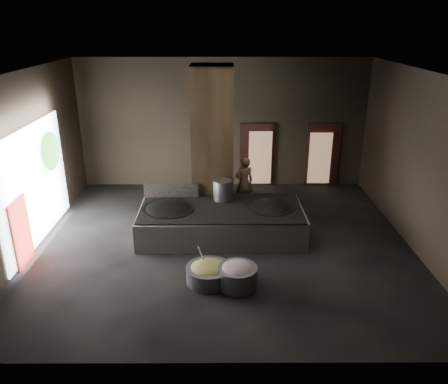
{
  "coord_description": "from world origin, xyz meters",
  "views": [
    {
      "loc": [
        -0.01,
        -10.55,
        5.65
      ],
      "look_at": [
        0.03,
        0.56,
        1.25
      ],
      "focal_mm": 35.0,
      "sensor_mm": 36.0,
      "label": 1
    }
  ],
  "objects_px": {
    "veg_basin": "(209,274)",
    "wok_right": "(270,209)",
    "stock_pot": "(223,190)",
    "wok_left": "(168,211)",
    "meat_basin": "(238,277)",
    "cook": "(244,182)",
    "hearth_platform": "(221,222)"
  },
  "relations": [
    {
      "from": "wok_right",
      "to": "veg_basin",
      "type": "relative_size",
      "value": 1.26
    },
    {
      "from": "stock_pot",
      "to": "meat_basin",
      "type": "xyz_separation_m",
      "value": [
        0.33,
        -3.13,
        -0.88
      ]
    },
    {
      "from": "stock_pot",
      "to": "veg_basin",
      "type": "xyz_separation_m",
      "value": [
        -0.33,
        -2.93,
        -0.94
      ]
    },
    {
      "from": "wok_right",
      "to": "cook",
      "type": "relative_size",
      "value": 0.8
    },
    {
      "from": "wok_left",
      "to": "wok_right",
      "type": "height_order",
      "value": "wok_left"
    },
    {
      "from": "hearth_platform",
      "to": "stock_pot",
      "type": "bearing_deg",
      "value": 83.75
    },
    {
      "from": "hearth_platform",
      "to": "wok_left",
      "type": "relative_size",
      "value": 3.17
    },
    {
      "from": "cook",
      "to": "veg_basin",
      "type": "height_order",
      "value": "cook"
    },
    {
      "from": "hearth_platform",
      "to": "meat_basin",
      "type": "xyz_separation_m",
      "value": [
        0.38,
        -2.58,
        -0.15
      ]
    },
    {
      "from": "stock_pot",
      "to": "veg_basin",
      "type": "distance_m",
      "value": 3.09
    },
    {
      "from": "wok_right",
      "to": "meat_basin",
      "type": "height_order",
      "value": "wok_right"
    },
    {
      "from": "wok_right",
      "to": "wok_left",
      "type": "bearing_deg",
      "value": -177.95
    },
    {
      "from": "hearth_platform",
      "to": "veg_basin",
      "type": "bearing_deg",
      "value": -97.71
    },
    {
      "from": "hearth_platform",
      "to": "cook",
      "type": "relative_size",
      "value": 2.72
    },
    {
      "from": "veg_basin",
      "to": "meat_basin",
      "type": "distance_m",
      "value": 0.69
    },
    {
      "from": "cook",
      "to": "wok_right",
      "type": "bearing_deg",
      "value": 88.59
    },
    {
      "from": "wok_left",
      "to": "stock_pot",
      "type": "xyz_separation_m",
      "value": [
        1.5,
        0.6,
        0.38
      ]
    },
    {
      "from": "veg_basin",
      "to": "wok_right",
      "type": "bearing_deg",
      "value": 56.18
    },
    {
      "from": "stock_pot",
      "to": "hearth_platform",
      "type": "bearing_deg",
      "value": -95.19
    },
    {
      "from": "hearth_platform",
      "to": "veg_basin",
      "type": "height_order",
      "value": "hearth_platform"
    },
    {
      "from": "stock_pot",
      "to": "wok_left",
      "type": "bearing_deg",
      "value": -158.2
    },
    {
      "from": "hearth_platform",
      "to": "wok_left",
      "type": "xyz_separation_m",
      "value": [
        -1.45,
        -0.05,
        0.36
      ]
    },
    {
      "from": "cook",
      "to": "meat_basin",
      "type": "bearing_deg",
      "value": 66.29
    },
    {
      "from": "meat_basin",
      "to": "veg_basin",
      "type": "bearing_deg",
      "value": 163.06
    },
    {
      "from": "cook",
      "to": "meat_basin",
      "type": "height_order",
      "value": "cook"
    },
    {
      "from": "wok_left",
      "to": "cook",
      "type": "xyz_separation_m",
      "value": [
        2.18,
        2.03,
        0.08
      ]
    },
    {
      "from": "wok_left",
      "to": "veg_basin",
      "type": "bearing_deg",
      "value": -63.29
    },
    {
      "from": "wok_left",
      "to": "cook",
      "type": "relative_size",
      "value": 0.86
    },
    {
      "from": "cook",
      "to": "veg_basin",
      "type": "distance_m",
      "value": 4.52
    },
    {
      "from": "hearth_platform",
      "to": "stock_pot",
      "type": "xyz_separation_m",
      "value": [
        0.05,
        0.55,
        0.74
      ]
    },
    {
      "from": "wok_right",
      "to": "stock_pot",
      "type": "relative_size",
      "value": 2.25
    },
    {
      "from": "meat_basin",
      "to": "cook",
      "type": "bearing_deg",
      "value": 85.55
    }
  ]
}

